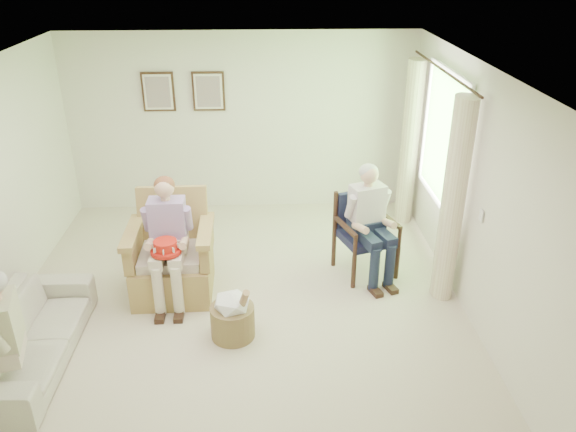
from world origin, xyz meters
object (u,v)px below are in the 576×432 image
object	(u,v)px
sofa	(29,336)
red_hat	(166,248)
wood_armchair	(365,230)
wicker_armchair	(173,263)
person_wicker	(167,232)
hatbox	(233,315)
person_dark	(369,215)

from	to	relation	value
sofa	red_hat	distance (m)	1.54
wood_armchair	wicker_armchair	bearing A→B (deg)	171.34
wicker_armchair	person_wicker	size ratio (longest dim) A/B	0.82
wicker_armchair	hatbox	size ratio (longest dim) A/B	1.75
wicker_armchair	sofa	size ratio (longest dim) A/B	0.61
person_dark	hatbox	distance (m)	1.99
person_dark	red_hat	bearing A→B (deg)	175.99
person_wicker	red_hat	world-z (taller)	person_wicker
wood_armchair	hatbox	xyz separation A→B (m)	(-1.55, -1.28, -0.28)
person_wicker	hatbox	world-z (taller)	person_wicker
wood_armchair	person_wicker	world-z (taller)	person_wicker
wicker_armchair	sofa	world-z (taller)	wicker_armchair
wood_armchair	person_wicker	distance (m)	2.35
wicker_armchair	sofa	bearing A→B (deg)	-137.19
red_hat	person_wicker	bearing A→B (deg)	91.70
wood_armchair	sofa	bearing A→B (deg)	-174.36
person_wicker	person_dark	size ratio (longest dim) A/B	1.03
wicker_armchair	person_wicker	bearing A→B (deg)	-91.32
hatbox	person_dark	bearing A→B (deg)	35.85
wood_armchair	person_dark	size ratio (longest dim) A/B	0.71
hatbox	red_hat	bearing A→B (deg)	143.35
sofa	red_hat	xyz separation A→B (m)	(1.21, 0.82, 0.48)
red_hat	wicker_armchair	bearing A→B (deg)	90.97
wood_armchair	person_dark	xyz separation A→B (m)	(0.00, -0.16, 0.27)
wicker_armchair	person_dark	xyz separation A→B (m)	(2.26, 0.24, 0.44)
wood_armchair	person_wicker	size ratio (longest dim) A/B	0.69
wood_armchair	red_hat	bearing A→B (deg)	179.76
wicker_armchair	sofa	distance (m)	1.69
person_dark	wood_armchair	bearing A→B (deg)	71.24
sofa	person_dark	bearing A→B (deg)	-67.85
sofa	hatbox	xyz separation A→B (m)	(1.92, 0.29, -0.02)
person_dark	person_wicker	bearing A→B (deg)	171.11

